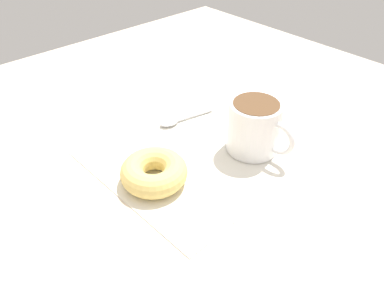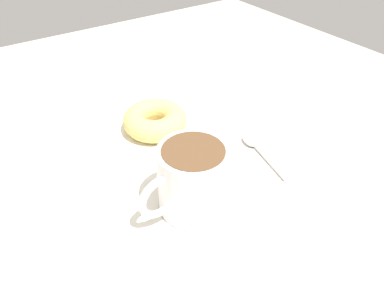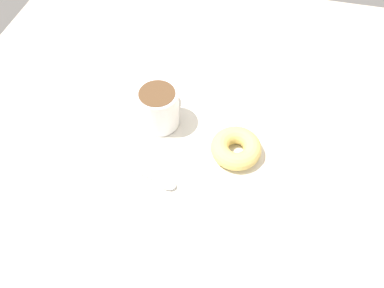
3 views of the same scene
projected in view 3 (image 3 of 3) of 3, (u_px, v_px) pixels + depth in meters
The scene contains 5 objects.
ground_plane at pixel (198, 147), 80.25cm from camera, with size 120.00×120.00×2.00cm, color beige.
napkin at pixel (192, 150), 78.38cm from camera, with size 29.92×29.92×0.30cm, color white.
coffee_cup at pixel (159, 107), 79.11cm from camera, with size 8.75×12.20×8.98cm.
donut at pixel (236, 148), 76.23cm from camera, with size 10.38×10.38×3.69cm, color #E5C66B.
spoon at pixel (161, 182), 73.26cm from camera, with size 11.56×3.86×0.90cm.
Camera 3 is at (-9.56, 45.59, 64.36)cm, focal length 35.00 mm.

